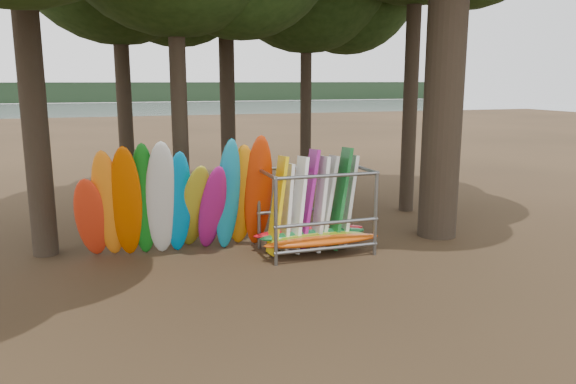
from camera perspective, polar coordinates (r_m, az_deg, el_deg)
name	(u,v)px	position (r m, az deg, el deg)	size (l,w,h in m)	color
ground	(277,261)	(14.00, -1.13, -6.97)	(120.00, 120.00, 0.00)	#47331E
lake	(133,116)	(72.94, -15.45, 7.43)	(160.00, 160.00, 0.00)	gray
far_shore	(118,92)	(122.79, -16.86, 9.69)	(160.00, 4.00, 4.00)	black
kayak_row	(179,202)	(14.28, -11.03, -1.04)	(5.01, 2.03, 3.17)	red
storage_rack	(316,214)	(14.48, 2.85, -2.21)	(3.13, 1.50, 2.71)	slate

